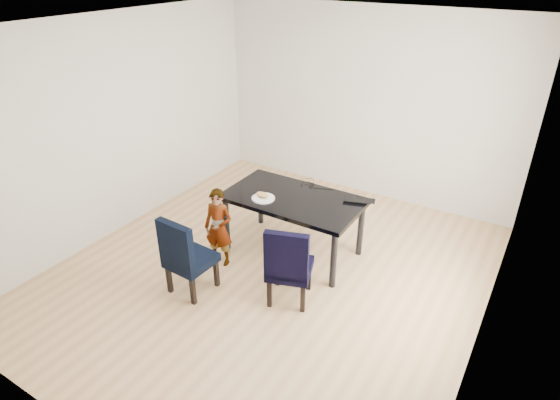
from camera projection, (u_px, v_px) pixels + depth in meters
The scene contains 14 objects.
floor at pixel (271, 272), 5.43m from camera, with size 4.50×5.00×0.01m, color tan.
ceiling at pixel (268, 25), 4.16m from camera, with size 4.50×5.00×0.01m, color white.
wall_back at pixel (364, 105), 6.68m from camera, with size 4.50×0.01×2.70m, color silver.
wall_front at pixel (53, 303), 2.91m from camera, with size 4.50×0.01×2.70m, color white.
wall_left at pixel (118, 127), 5.84m from camera, with size 0.01×5.00×2.70m, color silver.
wall_right at pixel (506, 224), 3.75m from camera, with size 0.01×5.00×2.70m, color silver.
dining_table at pixel (293, 225), 5.63m from camera, with size 1.60×0.90×0.75m, color black.
chair_left at pixel (191, 254), 4.94m from camera, with size 0.44×0.46×0.92m, color black.
chair_right at pixel (290, 262), 4.81m from camera, with size 0.44×0.46×0.92m, color black.
child at pixel (219, 228), 5.37m from camera, with size 0.35×0.23×0.95m, color orange.
plate at pixel (263, 198), 5.41m from camera, with size 0.27×0.27×0.02m, color white.
sandwich at pixel (263, 195), 5.40m from camera, with size 0.16×0.08×0.07m, color #B68941.
laptop at pixel (360, 199), 5.39m from camera, with size 0.36×0.23×0.03m, color black.
cable_tangle at pixel (307, 186), 5.72m from camera, with size 0.16×0.16×0.01m, color black.
Camera 1 is at (2.40, -3.69, 3.28)m, focal length 30.00 mm.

